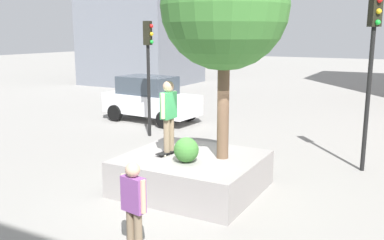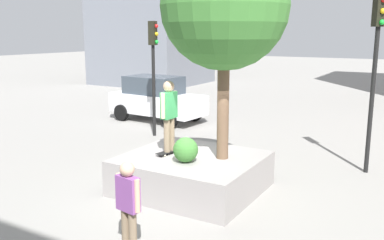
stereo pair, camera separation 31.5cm
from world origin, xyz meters
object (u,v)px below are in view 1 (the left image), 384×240
object	(u,v)px
plaza_tree	(225,7)
traffic_light_median	(148,58)
planter_ledge	(192,173)
police_car	(150,99)
skateboarder	(169,111)
bystander_watching	(134,202)
skateboard	(169,152)
traffic_light_corner	(372,54)

from	to	relation	value
plaza_tree	traffic_light_median	xyz separation A→B (m)	(-4.78, 3.96, -1.49)
planter_ledge	police_car	distance (m)	8.60
planter_ledge	plaza_tree	bearing A→B (deg)	17.61
traffic_light_median	plaza_tree	bearing A→B (deg)	-39.68
skateboarder	bystander_watching	world-z (taller)	skateboarder
skateboarder	plaza_tree	bearing A→B (deg)	13.96
skateboarder	traffic_light_median	size ratio (longest dim) A/B	0.41
skateboard	police_car	bearing A→B (deg)	127.08
police_car	bystander_watching	xyz separation A→B (m)	(6.17, -9.71, -0.03)
skateboard	traffic_light_median	size ratio (longest dim) A/B	0.19
skateboard	traffic_light_median	bearing A→B (deg)	129.02
planter_ledge	traffic_light_median	size ratio (longest dim) A/B	0.76
skateboard	police_car	xyz separation A→B (m)	(-5.00, 6.61, 0.08)
skateboarder	skateboard	bearing A→B (deg)	180.00
skateboarder	traffic_light_corner	world-z (taller)	traffic_light_corner
skateboard	bystander_watching	size ratio (longest dim) A/B	0.49
skateboard	bystander_watching	xyz separation A→B (m)	(1.18, -3.10, 0.04)
bystander_watching	skateboard	bearing A→B (deg)	110.80
skateboard	traffic_light_corner	bearing A→B (deg)	42.02
traffic_light_corner	traffic_light_median	xyz separation A→B (m)	(-7.59, 0.58, -0.37)
planter_ledge	bystander_watching	world-z (taller)	bystander_watching
planter_ledge	skateboard	size ratio (longest dim) A/B	3.89
skateboard	skateboarder	xyz separation A→B (m)	(0.00, 0.00, 1.02)
traffic_light_corner	plaza_tree	bearing A→B (deg)	-129.72
plaza_tree	police_car	world-z (taller)	plaza_tree
police_car	bystander_watching	size ratio (longest dim) A/B	2.61
planter_ledge	skateboard	world-z (taller)	skateboard
police_car	traffic_light_median	bearing A→B (deg)	-56.77
skateboarder	traffic_light_median	xyz separation A→B (m)	(-3.47, 4.29, 0.95)
skateboarder	police_car	distance (m)	8.34
traffic_light_median	skateboarder	bearing A→B (deg)	-50.98
police_car	traffic_light_median	distance (m)	3.37
police_car	traffic_light_median	world-z (taller)	traffic_light_median
bystander_watching	planter_ledge	bearing A→B (deg)	100.35
police_car	traffic_light_corner	bearing A→B (deg)	-17.71
plaza_tree	bystander_watching	xyz separation A→B (m)	(-0.13, -3.42, -3.42)
planter_ledge	traffic_light_corner	distance (m)	5.78
planter_ledge	skateboard	distance (m)	0.77
police_car	traffic_light_corner	world-z (taller)	traffic_light_corner
skateboarder	police_car	xyz separation A→B (m)	(-5.00, 6.61, -0.95)
bystander_watching	traffic_light_corner	bearing A→B (deg)	66.66
planter_ledge	skateboarder	size ratio (longest dim) A/B	1.83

